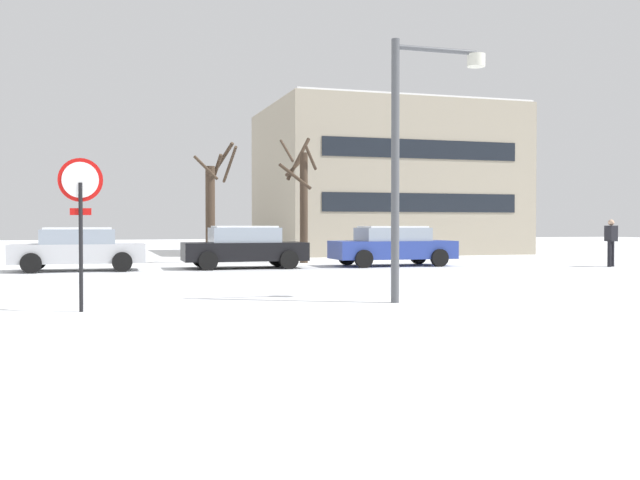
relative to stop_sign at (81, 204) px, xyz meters
name	(u,v)px	position (x,y,z in m)	size (l,w,h in m)	color
ground_plane	(137,299)	(1.05, 2.06, -1.88)	(120.00, 120.00, 0.00)	white
road_surface	(128,284)	(1.05, 6.04, -1.88)	(80.00, 9.96, 0.00)	silver
stop_sign	(81,204)	(0.00, 0.00, 0.00)	(0.76, 0.11, 2.68)	black
street_lamp	(414,139)	(6.21, -0.22, 1.31)	(2.01, 0.36, 5.11)	#4C4F54
parked_car_silver	(78,249)	(-0.26, 11.88, -1.15)	(4.24, 2.16, 1.42)	silver
parked_car_black	(244,247)	(5.21, 11.70, -1.13)	(4.26, 2.13, 1.47)	black
parked_car_blue	(392,246)	(10.69, 11.53, -1.13)	(4.48, 2.18, 1.46)	#283D93
pedestrian_crossing	(611,239)	(17.99, 8.70, -0.88)	(0.41, 0.40, 1.70)	black
tree_far_left	(302,198)	(8.12, 14.58, 0.69)	(1.60, 1.82, 5.02)	#423326
tree_far_mid	(212,207)	(4.67, 15.42, 0.35)	(1.66, 1.67, 4.77)	#423326
building_far_right	(384,181)	(15.29, 23.60, 2.02)	(12.61, 9.64, 7.80)	#9E937F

